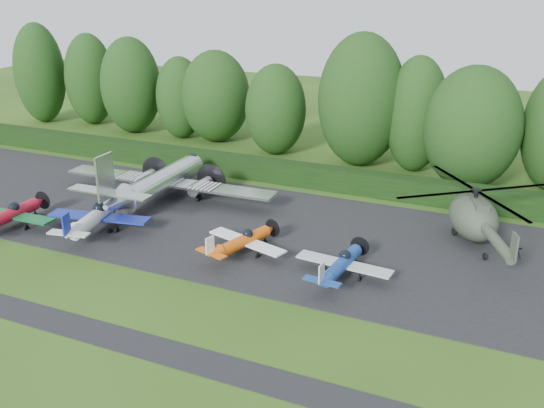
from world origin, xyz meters
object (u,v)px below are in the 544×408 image
at_px(light_plane_white, 96,217).
at_px(light_plane_orange, 243,241).
at_px(transport_plane, 160,182).
at_px(light_plane_red, 9,215).
at_px(helicopter, 474,214).
at_px(light_plane_blue, 341,264).

bearing_deg(light_plane_white, light_plane_orange, 15.84).
xyz_separation_m(transport_plane, light_plane_red, (-7.09, -9.49, -0.62)).
relative_size(transport_plane, helicopter, 1.37).
distance_m(light_plane_red, helicopter, 33.96).
height_order(light_plane_red, helicopter, helicopter).
distance_m(light_plane_red, light_plane_orange, 18.19).
bearing_deg(light_plane_white, light_plane_blue, 12.08).
xyz_separation_m(light_plane_red, light_plane_blue, (25.12, 2.50, -0.12)).
bearing_deg(light_plane_blue, helicopter, 49.50).
xyz_separation_m(transport_plane, helicopter, (24.72, 2.34, 0.35)).
bearing_deg(transport_plane, light_plane_white, -93.71).
bearing_deg(helicopter, transport_plane, -151.52).
height_order(transport_plane, light_plane_red, transport_plane).
bearing_deg(light_plane_orange, helicopter, 15.53).
height_order(light_plane_red, light_plane_white, light_plane_white).
height_order(light_plane_blue, helicopter, helicopter).
height_order(light_plane_white, light_plane_blue, light_plane_white).
bearing_deg(light_plane_red, light_plane_blue, 6.49).
xyz_separation_m(transport_plane, light_plane_blue, (18.03, -6.99, -0.73)).
relative_size(transport_plane, light_plane_orange, 2.98).
relative_size(transport_plane, light_plane_white, 2.38).
height_order(transport_plane, light_plane_orange, transport_plane).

